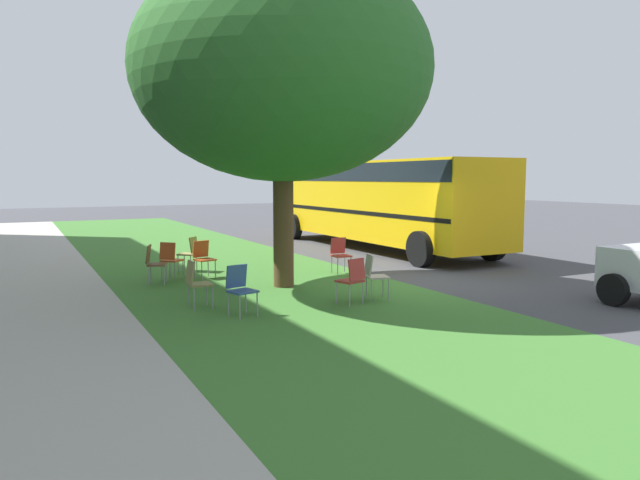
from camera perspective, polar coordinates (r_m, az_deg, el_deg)
ground at (r=13.56m, az=8.85°, el=-4.05°), size 80.00×80.00×0.00m
grass_verge at (r=11.98m, az=-3.65°, el=-5.32°), size 48.00×6.00×0.01m
sidewalk_strip at (r=11.02m, az=-25.26°, el=-6.91°), size 48.00×2.80×0.01m
street_tree at (r=12.90m, az=-3.66°, el=16.01°), size 6.31×6.31×6.94m
chair_0 at (r=14.60m, az=1.94°, el=-1.21°), size 0.44×0.44×0.88m
chair_1 at (r=13.60m, az=-15.81°, el=-1.97°), size 0.53×0.54×0.88m
chair_2 at (r=15.23m, az=-12.48°, el=-1.05°), size 0.59×0.59×0.88m
chair_3 at (r=10.98m, az=3.17°, el=-3.63°), size 0.52×0.51×0.88m
chair_4 at (r=14.12m, az=-14.30°, el=-1.64°), size 0.59×0.59×0.88m
chair_5 at (r=10.17m, az=-7.74°, el=-4.46°), size 0.51×0.51×0.88m
chair_6 at (r=14.18m, az=-11.24°, el=-1.54°), size 0.50×0.50×0.88m
chair_7 at (r=10.88m, az=-11.89°, el=-3.84°), size 0.42×0.43×0.88m
chair_8 at (r=11.51m, az=5.24°, el=-3.20°), size 0.52×0.52×0.88m
school_bus at (r=19.74m, az=5.69°, el=4.27°), size 10.40×2.80×2.88m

